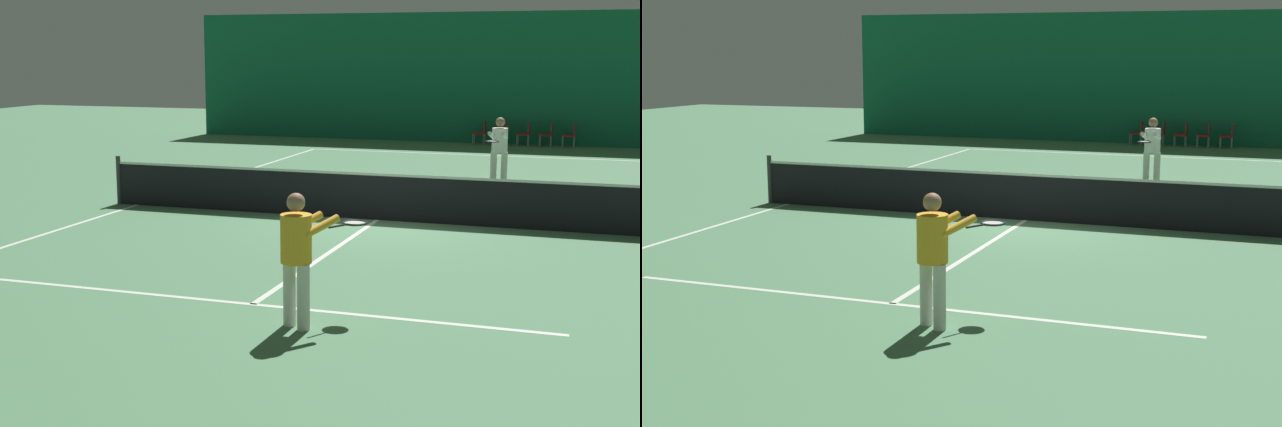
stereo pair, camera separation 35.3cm
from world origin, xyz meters
The scene contains 15 objects.
ground_plane centered at (0.00, 0.00, 0.00)m, with size 60.00×60.00×0.00m, color #4C7F56.
backdrop_curtain centered at (0.00, 15.81, 2.37)m, with size 23.00×0.12×4.74m.
court_line_baseline_far centered at (0.00, 11.90, 0.00)m, with size 11.00×0.10×0.00m.
court_line_service_far centered at (0.00, 6.40, 0.00)m, with size 8.25×0.10×0.00m.
court_line_service_near centered at (0.00, -6.40, 0.00)m, with size 8.25×0.10×0.00m.
court_line_sideline_left centered at (-5.50, 0.00, 0.00)m, with size 0.10×23.80×0.00m.
court_line_centre centered at (0.00, 0.00, 0.00)m, with size 0.10×12.80×0.00m.
tennis_net centered at (0.00, 0.00, 0.51)m, with size 12.00×0.10×1.07m.
player_near centered at (0.93, -7.12, 0.98)m, with size 0.97×1.36×1.69m.
player_far centered at (1.66, 5.49, 1.00)m, with size 0.45×1.39×1.72m.
courtside_chair_0 centered at (-0.27, 15.26, 0.49)m, with size 0.44×0.44×0.84m.
courtside_chair_1 centered at (0.51, 15.26, 0.49)m, with size 0.44×0.44×0.84m.
courtside_chair_2 centered at (1.30, 15.26, 0.49)m, with size 0.44×0.44×0.84m.
courtside_chair_3 centered at (2.08, 15.26, 0.49)m, with size 0.44×0.44×0.84m.
courtside_chair_4 centered at (2.86, 15.26, 0.49)m, with size 0.44×0.44×0.84m.
Camera 1 is at (4.60, -17.07, 3.38)m, focal length 50.00 mm.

